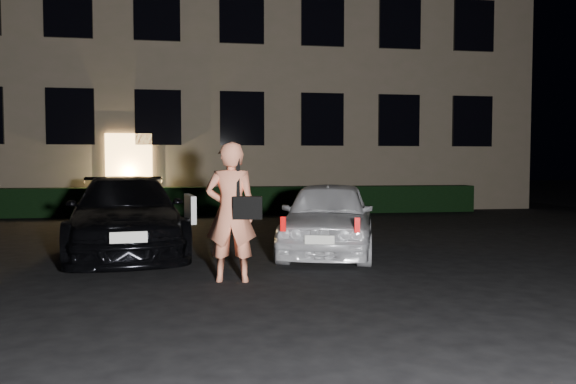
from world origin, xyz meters
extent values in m
plane|color=black|center=(0.00, 0.00, 0.00)|extent=(80.00, 80.00, 0.00)
cube|color=#776D55|center=(0.00, 15.00, 6.00)|extent=(20.00, 8.00, 12.00)
cube|color=#FDB961|center=(-3.50, 10.94, 1.25)|extent=(1.40, 0.10, 2.50)
cube|color=black|center=(-5.20, 10.94, 3.00)|extent=(1.40, 0.10, 1.70)
cube|color=black|center=(-2.60, 10.94, 3.00)|extent=(1.40, 0.10, 1.70)
cube|color=black|center=(0.00, 10.94, 3.00)|extent=(1.40, 0.10, 1.70)
cube|color=black|center=(2.60, 10.94, 3.00)|extent=(1.40, 0.10, 1.70)
cube|color=black|center=(5.20, 10.94, 3.00)|extent=(1.40, 0.10, 1.70)
cube|color=black|center=(7.80, 10.94, 3.00)|extent=(1.40, 0.10, 1.70)
cube|color=black|center=(-5.20, 10.94, 6.20)|extent=(1.40, 0.10, 1.70)
cube|color=black|center=(-2.60, 10.94, 6.20)|extent=(1.40, 0.10, 1.70)
cube|color=black|center=(0.00, 10.94, 6.20)|extent=(1.40, 0.10, 1.70)
cube|color=black|center=(2.60, 10.94, 6.20)|extent=(1.40, 0.10, 1.70)
cube|color=black|center=(5.20, 10.94, 6.20)|extent=(1.40, 0.10, 1.70)
cube|color=black|center=(7.80, 10.94, 6.20)|extent=(1.40, 0.10, 1.70)
cube|color=black|center=(0.00, 10.50, 0.42)|extent=(15.00, 0.70, 0.85)
imported|color=black|center=(-2.65, 3.25, 0.68)|extent=(2.52, 4.88, 1.35)
cube|color=white|center=(-1.52, 2.54, 0.84)|extent=(0.22, 0.97, 0.45)
cube|color=silver|center=(-2.32, 0.86, 0.59)|extent=(0.50, 0.11, 0.15)
imported|color=silver|center=(0.89, 2.71, 0.65)|extent=(2.57, 4.07, 1.29)
cube|color=red|center=(-0.16, 1.14, 0.71)|extent=(0.09, 0.07, 0.22)
cube|color=red|center=(0.87, 0.82, 0.71)|extent=(0.09, 0.07, 0.22)
cube|color=silver|center=(0.34, 0.93, 0.49)|extent=(0.42, 0.16, 0.13)
imported|color=#F08661|center=(-0.95, 0.59, 0.94)|extent=(0.74, 0.54, 1.88)
cube|color=black|center=(-0.74, 0.44, 1.01)|extent=(0.40, 0.22, 0.30)
cube|color=black|center=(-0.85, 0.50, 1.43)|extent=(0.05, 0.07, 0.58)
camera|label=1|loc=(-1.37, -6.93, 1.60)|focal=35.00mm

